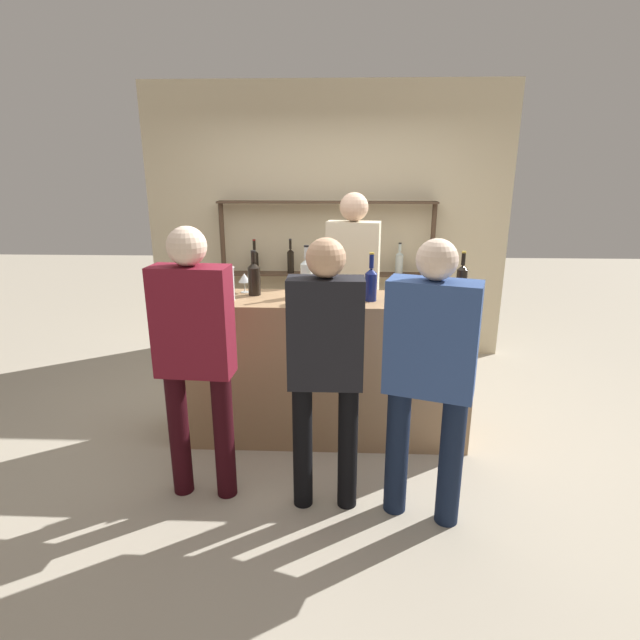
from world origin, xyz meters
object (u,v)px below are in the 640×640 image
object	(u,v)px
cork_jar	(310,294)
customer_right	(430,366)
customer_left	(195,346)
customer_center	(325,357)
ice_bucket	(222,284)
server_behind_counter	(353,280)
wine_glass	(244,278)
counter_bottle_1	(307,276)
counter_bottle_0	(254,278)
counter_bottle_2	(461,283)
counter_bottle_3	(328,281)
counter_bottle_4	(371,283)

from	to	relation	value
cork_jar	customer_right	distance (m)	1.07
customer_left	customer_center	distance (m)	0.77
ice_bucket	server_behind_counter	bearing A→B (deg)	40.99
cork_jar	customer_left	xyz separation A→B (m)	(-0.64, -0.63, -0.16)
wine_glass	server_behind_counter	bearing A→B (deg)	35.19
server_behind_counter	wine_glass	bearing A→B (deg)	-45.82
server_behind_counter	counter_bottle_1	bearing A→B (deg)	-18.62
wine_glass	cork_jar	xyz separation A→B (m)	(0.51, -0.28, -0.04)
counter_bottle_1	cork_jar	xyz separation A→B (m)	(0.04, -0.19, -0.08)
counter_bottle_0	counter_bottle_2	size ratio (longest dim) A/B	0.91
counter_bottle_3	customer_left	xyz separation A→B (m)	(-0.75, -0.67, -0.25)
customer_right	cork_jar	bearing A→B (deg)	59.42
counter_bottle_1	counter_bottle_4	size ratio (longest dim) A/B	1.09
counter_bottle_2	wine_glass	bearing A→B (deg)	170.30
ice_bucket	customer_right	distance (m)	1.58
customer_center	customer_right	bearing A→B (deg)	-98.00
counter_bottle_0	server_behind_counter	bearing A→B (deg)	41.65
counter_bottle_3	wine_glass	bearing A→B (deg)	159.35
counter_bottle_2	customer_right	xyz separation A→B (m)	(-0.33, -0.81, -0.28)
counter_bottle_1	customer_left	world-z (taller)	customer_left
counter_bottle_2	counter_bottle_3	bearing A→B (deg)	178.33
server_behind_counter	customer_center	world-z (taller)	server_behind_counter
counter_bottle_4	customer_center	size ratio (longest dim) A/B	0.21
counter_bottle_0	counter_bottle_1	distance (m)	0.38
counter_bottle_2	cork_jar	distance (m)	1.03
wine_glass	cork_jar	distance (m)	0.58
counter_bottle_4	customer_center	world-z (taller)	customer_center
counter_bottle_0	counter_bottle_3	size ratio (longest dim) A/B	0.87
server_behind_counter	customer_center	bearing A→B (deg)	2.29
server_behind_counter	customer_center	size ratio (longest dim) A/B	1.10
ice_bucket	counter_bottle_3	bearing A→B (deg)	-0.17
ice_bucket	customer_left	bearing A→B (deg)	-91.43
counter_bottle_2	counter_bottle_3	world-z (taller)	counter_bottle_3
counter_bottle_1	counter_bottle_2	xyz separation A→B (m)	(1.06, -0.17, -0.00)
ice_bucket	customer_center	size ratio (longest dim) A/B	0.14
counter_bottle_0	counter_bottle_3	bearing A→B (deg)	-16.71
counter_bottle_1	customer_right	bearing A→B (deg)	-53.23
ice_bucket	customer_center	distance (m)	1.09
customer_left	customer_right	distance (m)	1.34
counter_bottle_4	cork_jar	xyz separation A→B (m)	(-0.42, -0.08, -0.06)
customer_right	customer_center	size ratio (longest dim) A/B	1.01
customer_left	customer_right	xyz separation A→B (m)	(1.33, -0.16, -0.03)
counter_bottle_3	customer_center	distance (m)	0.80
cork_jar	customer_left	distance (m)	0.91
counter_bottle_1	wine_glass	size ratio (longest dim) A/B	2.54
counter_bottle_3	cork_jar	size ratio (longest dim) A/B	2.83
wine_glass	ice_bucket	xyz separation A→B (m)	(-0.11, -0.23, 0.01)
counter_bottle_3	wine_glass	distance (m)	0.67
customer_left	customer_center	xyz separation A→B (m)	(0.76, -0.08, -0.02)
counter_bottle_4	wine_glass	size ratio (longest dim) A/B	2.34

